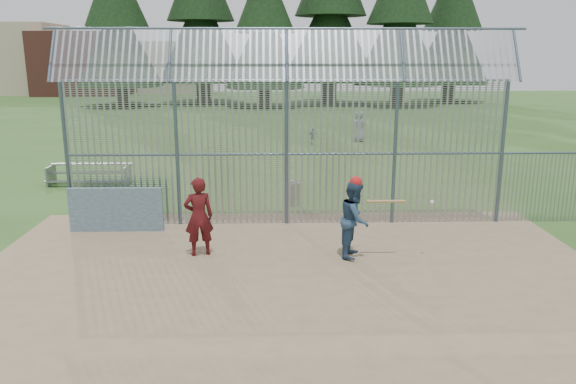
{
  "coord_description": "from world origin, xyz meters",
  "views": [
    {
      "loc": [
        -0.38,
        -11.72,
        4.71
      ],
      "look_at": [
        0.0,
        2.0,
        1.3
      ],
      "focal_mm": 35.0,
      "sensor_mm": 36.0,
      "label": 1
    }
  ],
  "objects_px": {
    "dugout_wall": "(116,210)",
    "batter": "(355,219)",
    "trash_can": "(292,193)",
    "onlooker": "(199,217)",
    "bleacher": "(89,173)"
  },
  "relations": [
    {
      "from": "bleacher",
      "to": "dugout_wall",
      "type": "bearing_deg",
      "value": -66.17
    },
    {
      "from": "dugout_wall",
      "to": "trash_can",
      "type": "distance_m",
      "value": 5.49
    },
    {
      "from": "batter",
      "to": "onlooker",
      "type": "bearing_deg",
      "value": 104.57
    },
    {
      "from": "onlooker",
      "to": "bleacher",
      "type": "xyz_separation_m",
      "value": [
        -4.98,
        7.59,
        -0.56
      ]
    },
    {
      "from": "batter",
      "to": "trash_can",
      "type": "height_order",
      "value": "batter"
    },
    {
      "from": "dugout_wall",
      "to": "onlooker",
      "type": "height_order",
      "value": "onlooker"
    },
    {
      "from": "onlooker",
      "to": "bleacher",
      "type": "bearing_deg",
      "value": -71.35
    },
    {
      "from": "batter",
      "to": "trash_can",
      "type": "distance_m",
      "value": 4.9
    },
    {
      "from": "dugout_wall",
      "to": "trash_can",
      "type": "height_order",
      "value": "dugout_wall"
    },
    {
      "from": "dugout_wall",
      "to": "bleacher",
      "type": "bearing_deg",
      "value": 113.83
    },
    {
      "from": "batter",
      "to": "onlooker",
      "type": "height_order",
      "value": "onlooker"
    },
    {
      "from": "trash_can",
      "to": "bleacher",
      "type": "bearing_deg",
      "value": 157.2
    },
    {
      "from": "dugout_wall",
      "to": "batter",
      "type": "xyz_separation_m",
      "value": [
        6.14,
        -2.08,
        0.3
      ]
    },
    {
      "from": "onlooker",
      "to": "bleacher",
      "type": "height_order",
      "value": "onlooker"
    },
    {
      "from": "dugout_wall",
      "to": "onlooker",
      "type": "bearing_deg",
      "value": -37.51
    }
  ]
}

